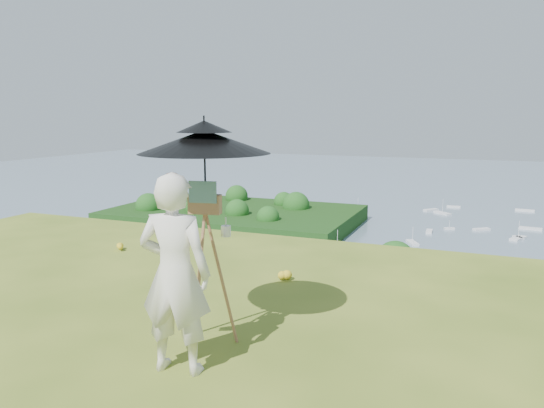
% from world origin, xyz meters
% --- Properties ---
extents(shoreline_tier, '(170.00, 28.00, 8.00)m').
position_xyz_m(shoreline_tier, '(0.00, 75.00, -36.00)').
color(shoreline_tier, '#706C5A').
rests_on(shoreline_tier, bay_water).
extents(bay_water, '(700.00, 700.00, 0.00)m').
position_xyz_m(bay_water, '(0.00, 240.00, -34.00)').
color(bay_water, slate).
rests_on(bay_water, ground).
extents(peninsula, '(90.00, 60.00, 12.00)m').
position_xyz_m(peninsula, '(-75.00, 155.00, -29.00)').
color(peninsula, '#1B3B10').
rests_on(peninsula, bay_water).
extents(slope_trees, '(110.00, 50.00, 6.00)m').
position_xyz_m(slope_trees, '(0.00, 35.00, -15.00)').
color(slope_trees, '#1A5218').
rests_on(slope_trees, forest_slope).
extents(harbor_town, '(110.00, 22.00, 5.00)m').
position_xyz_m(harbor_town, '(0.00, 75.00, -29.50)').
color(harbor_town, silver).
rests_on(harbor_town, shoreline_tier).
extents(moored_boats, '(140.00, 140.00, 0.70)m').
position_xyz_m(moored_boats, '(-12.50, 161.00, -33.65)').
color(moored_boats, white).
rests_on(moored_boats, bay_water).
extents(painter, '(0.74, 0.54, 1.87)m').
position_xyz_m(painter, '(0.73, 1.43, 0.93)').
color(painter, white).
rests_on(painter, ground).
extents(field_easel, '(0.77, 0.77, 1.72)m').
position_xyz_m(field_easel, '(0.71, 2.04, 0.86)').
color(field_easel, '#945D3E').
rests_on(field_easel, ground).
extents(sun_umbrella, '(1.63, 1.63, 0.94)m').
position_xyz_m(sun_umbrella, '(0.70, 2.07, 1.89)').
color(sun_umbrella, black).
rests_on(sun_umbrella, field_easel).
extents(painter_cap, '(0.26, 0.28, 0.10)m').
position_xyz_m(painter_cap, '(0.73, 1.43, 1.81)').
color(painter_cap, '#C96E72').
rests_on(painter_cap, painter).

